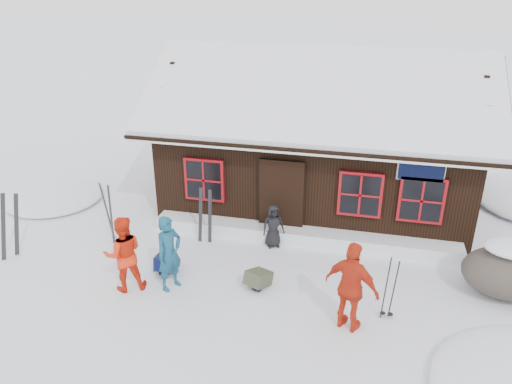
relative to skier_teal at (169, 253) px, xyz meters
The scene contains 15 objects.
ground 1.31m from the skier_teal, 19.44° to the left, with size 120.00×120.00×0.00m, color white.
mountain_hut 5.90m from the skier_teal, 65.23° to the left, with size 8.90×6.09×4.42m.
snow_drift 3.62m from the skier_teal, 46.53° to the left, with size 7.60×0.60×0.35m, color white.
snow_mounds 3.51m from the skier_teal, 40.19° to the left, with size 20.60×13.20×0.48m.
skier_teal is the anchor object (origin of this frame).
skier_orange_left 0.94m from the skier_teal, 164.67° to the right, with size 0.82×0.64×1.69m, color red.
skier_orange_right 3.81m from the skier_teal, ahead, with size 1.08×0.45×1.83m, color red.
skier_crouched 2.85m from the skier_teal, 51.32° to the left, with size 0.54×0.35×1.11m, color black.
boulder 7.05m from the skier_teal, 11.30° to the left, with size 1.86×1.40×1.10m.
ski_pair_left 4.09m from the skier_teal, behind, with size 0.55×0.39×1.68m.
ski_pair_mid 2.77m from the skier_teal, 144.63° to the left, with size 0.45×0.38×1.53m.
ski_pair_right 2.01m from the skier_teal, 86.96° to the left, with size 0.42×0.09×1.51m.
ski_poles 4.49m from the skier_teal, ahead, with size 0.25×0.12×1.37m.
backpack_blue 0.96m from the skier_teal, 123.88° to the left, with size 0.41×0.55×0.30m, color #121D50.
backpack_olive 1.98m from the skier_teal, 13.55° to the left, with size 0.41×0.55×0.30m, color #3F422F.
Camera 1 is at (2.87, -8.62, 6.29)m, focal length 35.00 mm.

